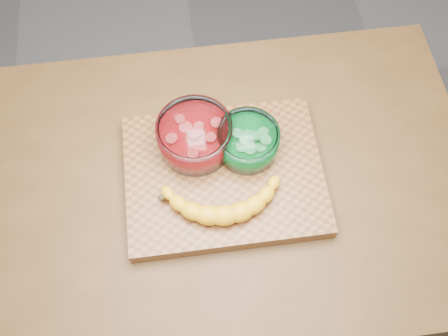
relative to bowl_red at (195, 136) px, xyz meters
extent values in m
plane|color=#5B5B60|center=(0.06, -0.08, -0.98)|extent=(3.50, 3.50, 0.00)
cube|color=#4F3317|center=(0.06, -0.08, -0.53)|extent=(1.20, 0.80, 0.90)
cube|color=brown|center=(0.06, -0.08, -0.06)|extent=(0.45, 0.35, 0.04)
cylinder|color=white|center=(0.00, 0.00, 0.00)|extent=(0.17, 0.17, 0.08)
cylinder|color=red|center=(0.00, 0.00, -0.01)|extent=(0.15, 0.15, 0.05)
cylinder|color=#F74E4F|center=(0.00, 0.00, 0.02)|extent=(0.14, 0.14, 0.02)
cylinder|color=white|center=(0.12, -0.03, -0.01)|extent=(0.14, 0.14, 0.07)
cylinder|color=#078D2F|center=(0.12, -0.03, -0.01)|extent=(0.12, 0.12, 0.04)
cylinder|color=#66DA7D|center=(0.12, -0.03, 0.01)|extent=(0.12, 0.12, 0.02)
camera|label=1|loc=(-0.01, -0.57, 0.98)|focal=40.00mm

